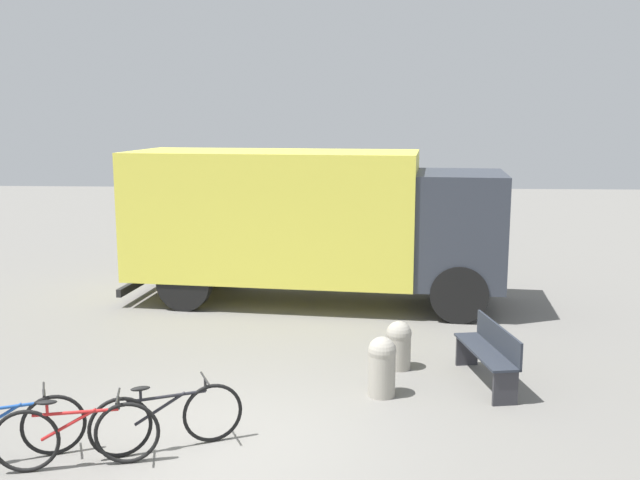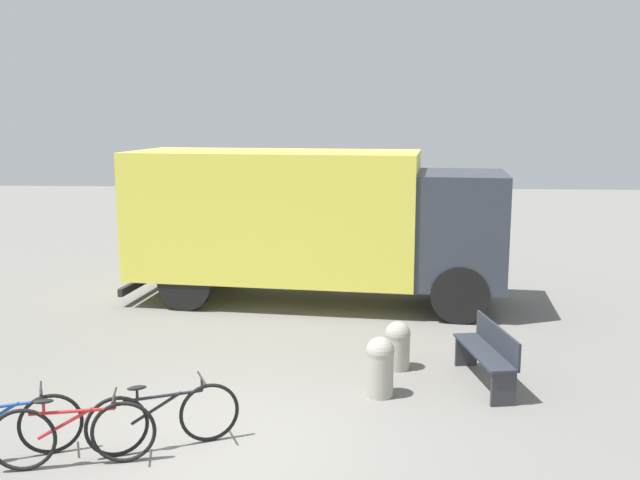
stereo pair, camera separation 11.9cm
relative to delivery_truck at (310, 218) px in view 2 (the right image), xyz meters
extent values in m
plane|color=slate|center=(-0.55, -6.66, -1.75)|extent=(60.00, 60.00, 0.00)
cube|color=#EAE04C|center=(-0.72, 0.08, 0.07)|extent=(6.01, 3.01, 2.56)
cube|color=#333842|center=(3.00, -0.31, -0.12)|extent=(1.93, 2.49, 2.17)
cube|color=black|center=(-3.65, 0.38, -1.45)|extent=(0.34, 2.30, 0.16)
cylinder|color=black|center=(3.10, 0.73, -1.20)|extent=(1.10, 0.39, 1.08)
cylinder|color=black|center=(2.89, -1.36, -1.20)|extent=(1.10, 0.39, 1.08)
cylinder|color=black|center=(-2.20, 1.29, -1.20)|extent=(1.10, 0.39, 1.08)
cylinder|color=black|center=(-2.42, -0.81, -1.20)|extent=(1.10, 0.39, 1.08)
cube|color=#282D38|center=(2.84, -4.46, -1.26)|extent=(0.69, 1.71, 0.04)
cube|color=#282D38|center=(3.02, -4.42, -1.08)|extent=(0.33, 1.65, 0.39)
cube|color=#2D2D33|center=(2.98, -5.23, -1.51)|extent=(0.34, 0.11, 0.47)
cube|color=#2D2D33|center=(2.70, -3.68, -1.51)|extent=(0.34, 0.11, 0.47)
torus|color=black|center=(-2.41, -6.93, -1.39)|extent=(0.67, 0.33, 0.72)
cylinder|color=black|center=(-2.48, -6.96, -1.03)|extent=(0.03, 0.03, 0.15)
cylinder|color=black|center=(-2.48, -6.96, -0.95)|extent=(0.20, 0.41, 0.02)
torus|color=black|center=(-2.53, -7.35, -1.39)|extent=(0.70, 0.22, 0.72)
torus|color=black|center=(-1.51, -7.09, -1.39)|extent=(0.70, 0.22, 0.72)
cylinder|color=red|center=(-2.02, -7.22, -1.10)|extent=(0.88, 0.26, 0.04)
cylinder|color=red|center=(-2.10, -7.24, -1.24)|extent=(0.59, 0.18, 0.33)
cylinder|color=red|center=(-2.30, -7.29, -1.04)|extent=(0.03, 0.03, 0.12)
ellipsoid|color=black|center=(-2.30, -7.29, -0.96)|extent=(0.24, 0.14, 0.05)
cylinder|color=black|center=(-1.59, -7.11, -1.03)|extent=(0.03, 0.03, 0.15)
cylinder|color=black|center=(-1.59, -7.11, -0.95)|extent=(0.13, 0.43, 0.02)
torus|color=black|center=(-1.63, -6.95, -1.39)|extent=(0.67, 0.34, 0.72)
torus|color=black|center=(-0.68, -6.50, -1.39)|extent=(0.67, 0.34, 0.72)
cylinder|color=black|center=(-1.16, -6.72, -1.10)|extent=(0.83, 0.41, 0.04)
cylinder|color=black|center=(-1.23, -6.76, -1.24)|extent=(0.56, 0.28, 0.33)
cylinder|color=black|center=(-1.42, -6.85, -1.04)|extent=(0.03, 0.03, 0.12)
ellipsoid|color=black|center=(-1.42, -6.85, -0.96)|extent=(0.24, 0.17, 0.05)
cylinder|color=black|center=(-0.75, -6.53, -1.03)|extent=(0.03, 0.03, 0.15)
cylinder|color=black|center=(-0.75, -6.53, -0.95)|extent=(0.21, 0.41, 0.02)
cylinder|color=#9E998C|center=(1.35, -4.98, -1.42)|extent=(0.37, 0.37, 0.64)
sphere|color=#9E998C|center=(1.35, -4.98, -1.10)|extent=(0.39, 0.39, 0.39)
cylinder|color=#9E998C|center=(1.64, -3.89, -1.47)|extent=(0.37, 0.37, 0.55)
sphere|color=#9E998C|center=(1.64, -3.89, -1.20)|extent=(0.39, 0.39, 0.39)
camera|label=1|loc=(1.03, -14.32, 2.07)|focal=40.00mm
camera|label=2|loc=(1.15, -14.31, 2.07)|focal=40.00mm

